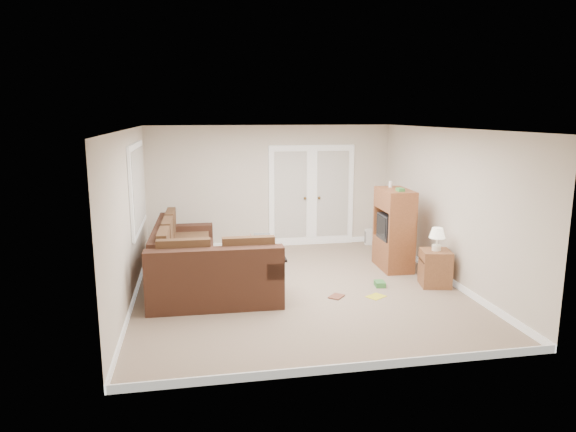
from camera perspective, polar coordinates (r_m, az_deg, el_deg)
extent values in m
plane|color=gray|center=(8.23, 1.06, -8.03)|extent=(5.50, 5.50, 0.00)
cube|color=silver|center=(7.77, 1.13, 9.65)|extent=(5.00, 5.50, 0.02)
cube|color=beige|center=(7.80, -17.20, -0.09)|extent=(0.02, 5.50, 2.50)
cube|color=beige|center=(8.75, 17.36, 1.08)|extent=(0.02, 5.50, 2.50)
cube|color=beige|center=(10.58, -1.89, 3.28)|extent=(5.00, 0.02, 2.50)
cube|color=beige|center=(5.31, 7.06, -4.88)|extent=(5.00, 0.02, 2.50)
cube|color=white|center=(10.65, 0.27, 2.12)|extent=(0.90, 0.04, 2.13)
cube|color=white|center=(10.85, 4.95, 2.25)|extent=(0.90, 0.04, 2.13)
cube|color=silver|center=(10.61, 0.29, 2.36)|extent=(0.68, 0.02, 1.80)
cube|color=silver|center=(10.82, 4.99, 2.49)|extent=(0.68, 0.02, 1.80)
cube|color=white|center=(8.73, -16.39, 3.12)|extent=(0.04, 1.92, 1.42)
cube|color=silver|center=(8.73, -16.22, 3.13)|extent=(0.02, 1.74, 1.24)
cube|color=#3F2418|center=(8.84, -11.34, -5.35)|extent=(1.02, 2.47, 0.45)
cube|color=#3F2418|center=(8.74, -13.76, -2.56)|extent=(0.32, 2.46, 0.46)
cube|color=#3F2418|center=(9.81, -11.18, -1.62)|extent=(0.97, 0.28, 0.23)
cube|color=#533721|center=(8.76, -10.85, -3.53)|extent=(0.70, 2.36, 0.13)
cube|color=#3F2418|center=(7.66, -8.06, -7.85)|extent=(1.94, 1.01, 0.45)
cube|color=#3F2418|center=(7.19, -8.11, -5.35)|extent=(1.92, 0.30, 0.46)
cube|color=#3F2418|center=(7.61, -1.84, -5.18)|extent=(0.28, 0.97, 0.23)
cube|color=#533721|center=(7.65, -8.13, -5.61)|extent=(1.83, 0.69, 0.13)
cube|color=black|center=(7.57, -1.85, -4.21)|extent=(0.36, 0.86, 0.03)
cube|color=red|center=(7.79, -2.07, -3.60)|extent=(0.34, 0.14, 0.02)
cube|color=black|center=(8.92, -3.54, -3.84)|extent=(0.77, 1.13, 0.05)
cube|color=black|center=(8.99, -3.52, -5.42)|extent=(0.68, 1.04, 0.03)
cylinder|color=white|center=(8.86, -4.19, -3.29)|extent=(0.08, 0.08, 0.15)
cylinder|color=red|center=(8.83, -4.20, -2.41)|extent=(0.01, 0.01, 0.13)
cube|color=#366FB1|center=(8.63, -3.70, -3.91)|extent=(0.23, 0.16, 0.08)
cube|color=white|center=(8.82, -3.63, -3.84)|extent=(0.47, 0.63, 0.00)
cube|color=brown|center=(9.39, 11.58, -4.10)|extent=(0.52, 0.91, 0.54)
cube|color=brown|center=(9.18, 11.82, 1.82)|extent=(0.52, 0.91, 0.36)
cube|color=black|center=(9.27, 11.59, -1.18)|extent=(0.45, 0.55, 0.45)
cube|color=black|center=(9.19, 10.32, -1.12)|extent=(0.02, 0.46, 0.36)
cube|color=#3B833C|center=(8.94, 12.36, 2.88)|extent=(0.11, 0.16, 0.05)
cylinder|color=white|center=(9.40, 11.31, 3.48)|extent=(0.06, 0.06, 0.11)
cube|color=brown|center=(8.59, 16.04, -5.58)|extent=(0.53, 0.53, 0.59)
cylinder|color=white|center=(8.50, 16.16, -3.40)|extent=(0.14, 0.14, 0.09)
cylinder|color=white|center=(8.48, 16.20, -2.70)|extent=(0.03, 0.03, 0.13)
cone|color=#EFE9CE|center=(8.45, 16.25, -1.81)|extent=(0.25, 0.25, 0.16)
cube|color=white|center=(10.98, 8.92, -2.31)|extent=(0.14, 0.11, 0.33)
cube|color=yellow|center=(7.98, 9.75, -8.80)|extent=(0.35, 0.33, 0.01)
cube|color=#3B833C|center=(8.43, 10.16, -7.43)|extent=(0.18, 0.22, 0.08)
imported|color=brown|center=(7.92, 4.82, -8.78)|extent=(0.30, 0.30, 0.02)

